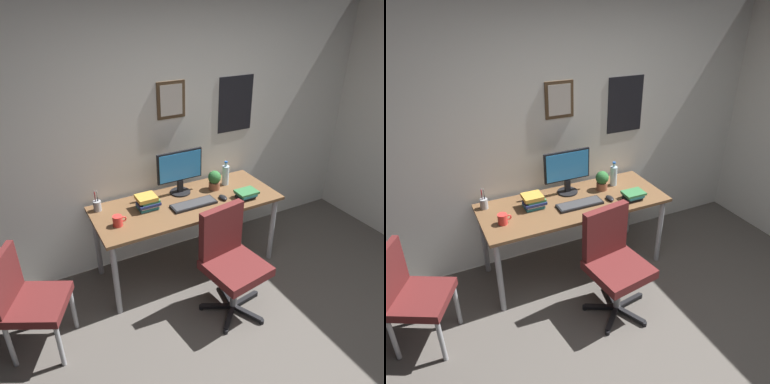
{
  "view_description": "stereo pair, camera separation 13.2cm",
  "coord_description": "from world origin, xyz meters",
  "views": [
    {
      "loc": [
        -1.53,
        -0.97,
        2.45
      ],
      "look_at": [
        -0.16,
        1.62,
        0.9
      ],
      "focal_mm": 34.53,
      "sensor_mm": 36.0,
      "label": 1
    },
    {
      "loc": [
        -1.41,
        -1.03,
        2.45
      ],
      "look_at": [
        -0.16,
        1.62,
        0.9
      ],
      "focal_mm": 34.53,
      "sensor_mm": 36.0,
      "label": 2
    }
  ],
  "objects": [
    {
      "name": "wall_back",
      "position": [
        0.0,
        2.15,
        1.3
      ],
      "size": [
        4.4,
        0.1,
        2.6
      ],
      "color": "silver",
      "rests_on": "ground_plane"
    },
    {
      "name": "desk",
      "position": [
        -0.16,
        1.72,
        0.67
      ],
      "size": [
        1.76,
        0.7,
        0.75
      ],
      "color": "brown",
      "rests_on": "ground_plane"
    },
    {
      "name": "office_chair",
      "position": [
        -0.1,
        1.07,
        0.53
      ],
      "size": [
        0.57,
        0.57,
        0.95
      ],
      "color": "#591E1E",
      "rests_on": "ground_plane"
    },
    {
      "name": "side_chair",
      "position": [
        -1.66,
        1.39,
        0.5
      ],
      "size": [
        0.57,
        0.57,
        0.88
      ],
      "color": "#591E1E",
      "rests_on": "ground_plane"
    },
    {
      "name": "monitor",
      "position": [
        -0.14,
        1.91,
        0.99
      ],
      "size": [
        0.46,
        0.2,
        0.43
      ],
      "color": "black",
      "rests_on": "desk"
    },
    {
      "name": "keyboard",
      "position": [
        -0.14,
        1.63,
        0.76
      ],
      "size": [
        0.43,
        0.15,
        0.03
      ],
      "color": "black",
      "rests_on": "desk"
    },
    {
      "name": "computer_mouse",
      "position": [
        0.16,
        1.6,
        0.77
      ],
      "size": [
        0.06,
        0.11,
        0.04
      ],
      "color": "black",
      "rests_on": "desk"
    },
    {
      "name": "water_bottle",
      "position": [
        0.35,
        1.86,
        0.85
      ],
      "size": [
        0.07,
        0.07,
        0.25
      ],
      "color": "silver",
      "rests_on": "desk"
    },
    {
      "name": "coffee_mug_near",
      "position": [
        -0.86,
        1.63,
        0.8
      ],
      "size": [
        0.12,
        0.08,
        0.09
      ],
      "color": "red",
      "rests_on": "desk"
    },
    {
      "name": "potted_plant",
      "position": [
        0.2,
        1.82,
        0.85
      ],
      "size": [
        0.13,
        0.13,
        0.2
      ],
      "color": "brown",
      "rests_on": "desk"
    },
    {
      "name": "pen_cup",
      "position": [
        -0.95,
        1.95,
        0.8
      ],
      "size": [
        0.07,
        0.07,
        0.2
      ],
      "color": "#9EA0A5",
      "rests_on": "desk"
    },
    {
      "name": "book_stack_left",
      "position": [
        -0.53,
        1.78,
        0.81
      ],
      "size": [
        0.2,
        0.17,
        0.13
      ],
      "color": "#26727A",
      "rests_on": "desk"
    },
    {
      "name": "book_stack_right",
      "position": [
        0.37,
        1.52,
        0.79
      ],
      "size": [
        0.2,
        0.17,
        0.08
      ],
      "color": "black",
      "rests_on": "desk"
    }
  ]
}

